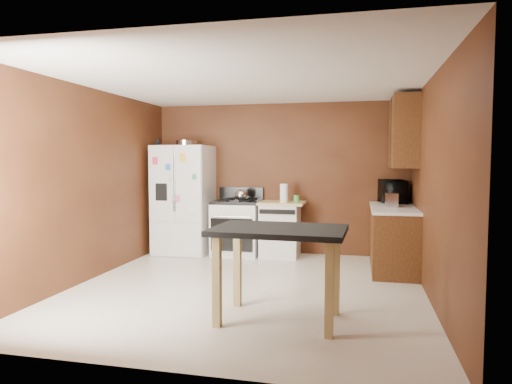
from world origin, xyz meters
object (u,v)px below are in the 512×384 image
(refrigerator, at_px, (184,200))
(green_canister, at_px, (296,199))
(dishwasher, at_px, (280,229))
(roasting_pan, at_px, (187,143))
(kettle, at_px, (241,195))
(paper_towel, at_px, (284,193))
(island, at_px, (279,242))
(toaster, at_px, (392,200))
(microwave, at_px, (392,192))
(pen_cup, at_px, (157,143))
(gas_range, at_px, (237,227))

(refrigerator, bearing_deg, green_canister, 3.64)
(dishwasher, bearing_deg, roasting_pan, -178.22)
(kettle, relative_size, refrigerator, 0.11)
(roasting_pan, height_order, kettle, roasting_pan)
(kettle, height_order, paper_towel, paper_towel)
(roasting_pan, xyz_separation_m, kettle, (0.95, -0.07, -0.85))
(green_canister, distance_m, island, 2.99)
(roasting_pan, distance_m, kettle, 1.28)
(toaster, height_order, microwave, microwave)
(pen_cup, height_order, kettle, pen_cup)
(pen_cup, xyz_separation_m, microwave, (3.81, 0.22, -0.79))
(toaster, distance_m, island, 2.72)
(dishwasher, bearing_deg, gas_range, -178.06)
(green_canister, bearing_deg, kettle, -170.00)
(island, bearing_deg, paper_towel, 98.37)
(green_canister, distance_m, dishwasher, 0.55)
(gas_range, bearing_deg, paper_towel, -5.54)
(kettle, xyz_separation_m, island, (1.12, -2.82, -0.22))
(kettle, xyz_separation_m, refrigerator, (-1.00, 0.04, -0.09))
(refrigerator, bearing_deg, kettle, -2.02)
(roasting_pan, bearing_deg, kettle, -4.27)
(kettle, bearing_deg, toaster, -9.52)
(paper_towel, relative_size, gas_range, 0.27)
(dishwasher, bearing_deg, refrigerator, -177.01)
(microwave, bearing_deg, kettle, 82.08)
(kettle, relative_size, gas_range, 0.17)
(roasting_pan, bearing_deg, gas_range, 1.65)
(pen_cup, bearing_deg, roasting_pan, 9.17)
(roasting_pan, height_order, toaster, roasting_pan)
(paper_towel, bearing_deg, kettle, -178.44)
(microwave, bearing_deg, gas_range, 79.65)
(roasting_pan, relative_size, toaster, 1.33)
(roasting_pan, bearing_deg, microwave, 2.48)
(pen_cup, xyz_separation_m, gas_range, (1.35, 0.10, -1.39))
(dishwasher, bearing_deg, paper_towel, -53.90)
(kettle, relative_size, island, 0.15)
(microwave, bearing_deg, island, 144.60)
(refrigerator, distance_m, gas_range, 1.01)
(microwave, bearing_deg, paper_towel, 83.61)
(microwave, bearing_deg, roasting_pan, 79.36)
(island, bearing_deg, roasting_pan, 125.61)
(dishwasher, xyz_separation_m, island, (0.49, -2.94, 0.32))
(pen_cup, height_order, dishwasher, pen_cup)
(pen_cup, height_order, microwave, pen_cup)
(pen_cup, distance_m, island, 3.96)
(toaster, bearing_deg, paper_towel, 164.78)
(kettle, relative_size, paper_towel, 0.64)
(paper_towel, xyz_separation_m, green_canister, (0.18, 0.14, -0.09))
(island, bearing_deg, dishwasher, 99.49)
(green_canister, height_order, toaster, toaster)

